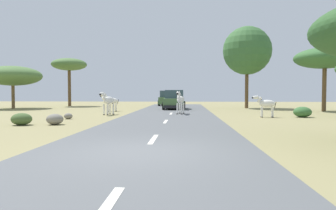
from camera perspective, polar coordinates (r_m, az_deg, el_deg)
name	(u,v)px	position (r m, az deg, el deg)	size (l,w,h in m)	color
ground_plane	(142,153)	(7.89, -4.95, -8.97)	(90.00, 90.00, 0.00)	#8E8456
road	(145,152)	(7.88, -4.30, -8.81)	(6.00, 64.00, 0.05)	#56595B
lane_markings	(139,160)	(6.90, -5.41, -10.17)	(0.16, 56.00, 0.01)	silver
zebra_0	(180,100)	(21.35, 2.31, 0.94)	(0.66, 1.73, 1.65)	silver
zebra_1	(266,104)	(20.00, 17.86, 0.21)	(1.51, 0.47, 1.42)	silver
zebra_2	(108,101)	(21.60, -11.22, 0.78)	(0.83, 1.69, 1.65)	silver
zebra_3	(111,101)	(25.55, -10.66, 0.74)	(1.52, 0.59, 1.45)	silver
car_0	(174,100)	(28.02, 1.20, 0.89)	(2.02, 4.34, 1.74)	#476B38
car_1	(168,99)	(35.90, 0.02, 1.20)	(2.18, 4.42, 1.74)	#476B38
tree_0	(247,51)	(31.66, 14.61, 9.81)	(4.78, 4.78, 8.12)	brown
tree_2	(69,65)	(36.95, -18.05, 7.16)	(3.97, 3.97, 5.49)	brown
tree_3	(13,76)	(33.19, -27.10, 4.88)	(5.42, 5.42, 4.13)	brown
tree_5	(325,58)	(28.54, 27.33, 7.77)	(4.91, 4.91, 5.27)	brown
bush_0	(302,112)	(20.90, 23.91, -1.21)	(1.11, 1.00, 0.67)	#386633
bush_1	(22,119)	(16.06, -25.77, -2.40)	(0.97, 0.87, 0.58)	#425B2D
rock_1	(55,119)	(15.66, -20.45, -2.52)	(0.80, 0.75, 0.53)	gray
rock_2	(68,116)	(18.74, -18.20, -1.99)	(0.50, 0.41, 0.35)	gray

